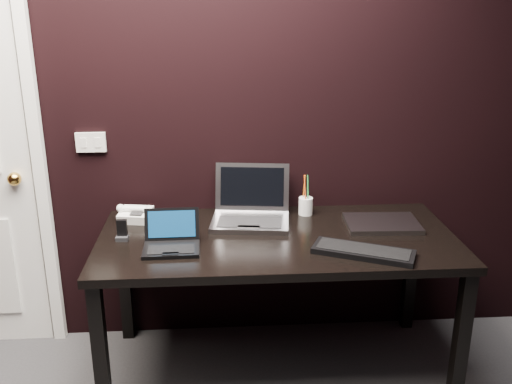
{
  "coord_description": "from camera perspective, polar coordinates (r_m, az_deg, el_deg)",
  "views": [
    {
      "loc": [
        0.03,
        -1.09,
        1.81
      ],
      "look_at": [
        0.19,
        1.35,
        0.98
      ],
      "focal_mm": 40.0,
      "sensor_mm": 36.0,
      "label": 1
    }
  ],
  "objects": [
    {
      "name": "netbook",
      "position": [
        2.61,
        -8.45,
        -4.96
      ],
      "size": [
        0.25,
        0.23,
        0.16
      ],
      "color": "black",
      "rests_on": "desk"
    },
    {
      "name": "desk_phone",
      "position": [
        2.96,
        -11.95,
        -2.17
      ],
      "size": [
        0.2,
        0.17,
        0.09
      ],
      "color": "white",
      "rests_on": "desk"
    },
    {
      "name": "ext_keyboard",
      "position": [
        2.58,
        10.69,
        -5.87
      ],
      "size": [
        0.47,
        0.32,
        0.03
      ],
      "color": "black",
      "rests_on": "desk"
    },
    {
      "name": "desk",
      "position": [
        2.76,
        2.13,
        -5.9
      ],
      "size": [
        1.7,
        0.8,
        0.74
      ],
      "color": "black",
      "rests_on": "ground"
    },
    {
      "name": "silver_laptop",
      "position": [
        2.88,
        -0.54,
        -2.01
      ],
      "size": [
        0.42,
        0.39,
        0.26
      ],
      "color": "#9C9BA1",
      "rests_on": "desk"
    },
    {
      "name": "mobile_phone",
      "position": [
        2.74,
        -13.24,
        -3.95
      ],
      "size": [
        0.06,
        0.05,
        0.1
      ],
      "color": "black",
      "rests_on": "desk"
    },
    {
      "name": "pen_cup",
      "position": [
        2.99,
        4.99,
        -1.33
      ],
      "size": [
        0.09,
        0.09,
        0.21
      ],
      "color": "white",
      "rests_on": "desk"
    },
    {
      "name": "wall_back",
      "position": [
        2.94,
        -4.44,
        8.65
      ],
      "size": [
        4.0,
        0.0,
        4.0
      ],
      "primitive_type": "plane",
      "rotation": [
        1.57,
        0.0,
        0.0
      ],
      "color": "black",
      "rests_on": "ground"
    },
    {
      "name": "wall_switch",
      "position": [
        3.03,
        -16.19,
        4.8
      ],
      "size": [
        0.15,
        0.02,
        0.1
      ],
      "color": "silver",
      "rests_on": "wall_back"
    },
    {
      "name": "closed_laptop",
      "position": [
        2.91,
        12.49,
        -3.1
      ],
      "size": [
        0.37,
        0.27,
        0.02
      ],
      "color": "#9A9BA0",
      "rests_on": "desk"
    }
  ]
}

